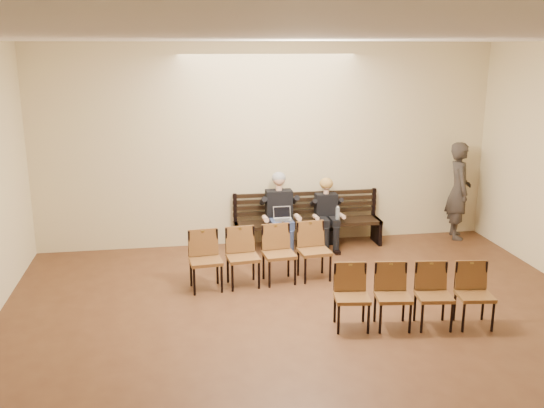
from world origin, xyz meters
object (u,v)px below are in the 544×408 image
at_px(seated_woman, 327,217).
at_px(laptop, 283,222).
at_px(bag, 326,236).
at_px(chair_row_front, 261,256).
at_px(chair_row_back, 414,297).
at_px(water_bottle, 338,219).
at_px(passerby, 459,183).
at_px(bench, 308,234).
at_px(seated_man, 280,213).

relative_size(seated_woman, laptop, 3.61).
distance_m(bag, chair_row_front, 2.25).
bearing_deg(chair_row_back, chair_row_front, 141.37).
distance_m(water_bottle, passerby, 2.44).
bearing_deg(laptop, passerby, 6.73).
relative_size(laptop, passerby, 0.15).
xyz_separation_m(passerby, chair_row_back, (-2.20, -3.37, -0.61)).
bearing_deg(chair_row_back, bag, 101.15).
bearing_deg(bench, chair_row_front, -123.51).
distance_m(bench, chair_row_back, 3.39).
xyz_separation_m(water_bottle, chair_row_back, (0.16, -2.98, -0.16)).
distance_m(seated_man, passerby, 3.35).
bearing_deg(bag, seated_man, -166.12).
bearing_deg(bench, seated_woman, -21.03).
relative_size(laptop, water_bottle, 1.27).
bearing_deg(passerby, bag, 101.83).
height_order(bench, seated_woman, seated_woman).
bearing_deg(chair_row_front, water_bottle, 34.48).
height_order(seated_man, laptop, seated_man).
height_order(bench, chair_row_front, chair_row_front).
bearing_deg(chair_row_back, water_bottle, 100.38).
bearing_deg(seated_woman, bench, 158.97).
bearing_deg(bench, water_bottle, -38.41).
relative_size(seated_man, chair_row_back, 0.68).
relative_size(seated_man, seated_woman, 1.23).
height_order(seated_woman, passerby, passerby).
xyz_separation_m(passerby, chair_row_front, (-3.87, -1.65, -0.59)).
xyz_separation_m(seated_woman, bag, (0.05, 0.22, -0.41)).
height_order(bag, passerby, passerby).
height_order(seated_woman, laptop, seated_woman).
bearing_deg(passerby, chair_row_front, 126.33).
bearing_deg(seated_man, chair_row_back, -70.68).
relative_size(bench, bag, 7.49).
bearing_deg(water_bottle, seated_man, 166.74).
xyz_separation_m(seated_woman, chair_row_front, (-1.38, -1.49, -0.11)).
bearing_deg(water_bottle, chair_row_back, -86.86).
xyz_separation_m(bench, water_bottle, (0.44, -0.35, 0.34)).
bearing_deg(seated_man, bench, 12.89).
distance_m(passerby, chair_row_front, 4.25).
xyz_separation_m(water_bottle, bag, (-0.07, 0.45, -0.44)).
bearing_deg(water_bottle, seated_woman, 118.87).
relative_size(water_bottle, chair_row_back, 0.12).
bearing_deg(passerby, seated_man, 105.99).
bearing_deg(seated_woman, bag, 76.21).
distance_m(bench, seated_woman, 0.46).
height_order(seated_man, bag, seated_man).
distance_m(seated_man, chair_row_front, 1.60).
height_order(bench, seated_man, seated_man).
bearing_deg(passerby, chair_row_back, 160.05).
bearing_deg(chair_row_back, passerby, 64.07).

